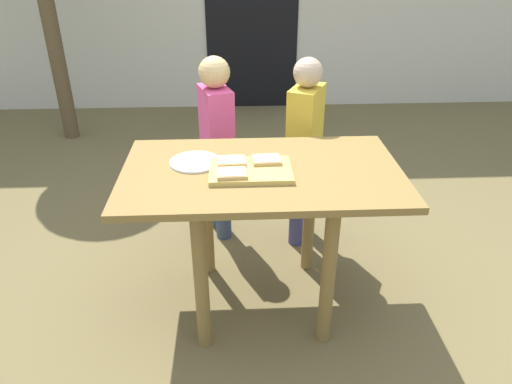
{
  "coord_description": "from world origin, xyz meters",
  "views": [
    {
      "loc": [
        -0.11,
        -1.83,
        1.62
      ],
      "look_at": [
        -0.02,
        0.0,
        0.62
      ],
      "focal_mm": 33.47,
      "sensor_mm": 36.0,
      "label": 1
    }
  ],
  "objects_px": {
    "plate_white_left": "(195,162)",
    "child_left": "(217,138)",
    "cutting_board": "(251,171)",
    "pizza_slice_far_left": "(232,161)",
    "dining_table": "(262,194)",
    "child_right": "(304,143)",
    "pizza_slice_near_left": "(232,173)",
    "pizza_slice_far_right": "(267,160)"
  },
  "relations": [
    {
      "from": "pizza_slice_near_left",
      "to": "child_left",
      "type": "relative_size",
      "value": 0.12
    },
    {
      "from": "child_right",
      "to": "pizza_slice_far_left",
      "type": "bearing_deg",
      "value": -126.28
    },
    {
      "from": "child_left",
      "to": "child_right",
      "type": "xyz_separation_m",
      "value": [
        0.48,
        -0.09,
        -0.0
      ]
    },
    {
      "from": "cutting_board",
      "to": "plate_white_left",
      "type": "xyz_separation_m",
      "value": [
        -0.24,
        0.11,
        -0.01
      ]
    },
    {
      "from": "pizza_slice_near_left",
      "to": "child_right",
      "type": "bearing_deg",
      "value": 58.92
    },
    {
      "from": "cutting_board",
      "to": "pizza_slice_far_right",
      "type": "height_order",
      "value": "pizza_slice_far_right"
    },
    {
      "from": "pizza_slice_far_left",
      "to": "child_right",
      "type": "relative_size",
      "value": 0.12
    },
    {
      "from": "cutting_board",
      "to": "child_left",
      "type": "xyz_separation_m",
      "value": [
        -0.16,
        0.68,
        -0.13
      ]
    },
    {
      "from": "child_left",
      "to": "pizza_slice_far_right",
      "type": "bearing_deg",
      "value": -69.35
    },
    {
      "from": "dining_table",
      "to": "child_left",
      "type": "bearing_deg",
      "value": 107.91
    },
    {
      "from": "cutting_board",
      "to": "pizza_slice_far_left",
      "type": "relative_size",
      "value": 2.73
    },
    {
      "from": "dining_table",
      "to": "child_left",
      "type": "distance_m",
      "value": 0.69
    },
    {
      "from": "pizza_slice_near_left",
      "to": "child_right",
      "type": "relative_size",
      "value": 0.12
    },
    {
      "from": "pizza_slice_near_left",
      "to": "pizza_slice_far_left",
      "type": "xyz_separation_m",
      "value": [
        -0.0,
        0.12,
        0.0
      ]
    },
    {
      "from": "pizza_slice_far_right",
      "to": "child_right",
      "type": "bearing_deg",
      "value": 65.28
    },
    {
      "from": "pizza_slice_near_left",
      "to": "plate_white_left",
      "type": "xyz_separation_m",
      "value": [
        -0.16,
        0.17,
        -0.03
      ]
    },
    {
      "from": "cutting_board",
      "to": "pizza_slice_far_left",
      "type": "xyz_separation_m",
      "value": [
        -0.08,
        0.06,
        0.02
      ]
    },
    {
      "from": "pizza_slice_far_right",
      "to": "cutting_board",
      "type": "bearing_deg",
      "value": -138.38
    },
    {
      "from": "dining_table",
      "to": "child_left",
      "type": "xyz_separation_m",
      "value": [
        -0.21,
        0.65,
        -0.0
      ]
    },
    {
      "from": "pizza_slice_far_right",
      "to": "child_right",
      "type": "distance_m",
      "value": 0.6
    },
    {
      "from": "plate_white_left",
      "to": "child_right",
      "type": "height_order",
      "value": "child_right"
    },
    {
      "from": "cutting_board",
      "to": "child_left",
      "type": "relative_size",
      "value": 0.32
    },
    {
      "from": "dining_table",
      "to": "child_left",
      "type": "height_order",
      "value": "child_left"
    },
    {
      "from": "dining_table",
      "to": "plate_white_left",
      "type": "bearing_deg",
      "value": 164.67
    },
    {
      "from": "dining_table",
      "to": "child_right",
      "type": "distance_m",
      "value": 0.62
    },
    {
      "from": "dining_table",
      "to": "child_right",
      "type": "bearing_deg",
      "value": 64.61
    },
    {
      "from": "cutting_board",
      "to": "pizza_slice_far_right",
      "type": "relative_size",
      "value": 2.72
    },
    {
      "from": "dining_table",
      "to": "plate_white_left",
      "type": "height_order",
      "value": "plate_white_left"
    },
    {
      "from": "cutting_board",
      "to": "pizza_slice_far_left",
      "type": "distance_m",
      "value": 0.1
    },
    {
      "from": "dining_table",
      "to": "plate_white_left",
      "type": "distance_m",
      "value": 0.32
    },
    {
      "from": "plate_white_left",
      "to": "child_left",
      "type": "xyz_separation_m",
      "value": [
        0.08,
        0.57,
        -0.12
      ]
    },
    {
      "from": "dining_table",
      "to": "pizza_slice_far_right",
      "type": "bearing_deg",
      "value": 54.8
    },
    {
      "from": "pizza_slice_far_right",
      "to": "pizza_slice_far_left",
      "type": "relative_size",
      "value": 1.0
    },
    {
      "from": "dining_table",
      "to": "pizza_slice_far_right",
      "type": "height_order",
      "value": "pizza_slice_far_right"
    },
    {
      "from": "child_left",
      "to": "dining_table",
      "type": "bearing_deg",
      "value": -72.09
    },
    {
      "from": "cutting_board",
      "to": "pizza_slice_far_left",
      "type": "height_order",
      "value": "pizza_slice_far_left"
    },
    {
      "from": "pizza_slice_far_left",
      "to": "plate_white_left",
      "type": "height_order",
      "value": "pizza_slice_far_left"
    },
    {
      "from": "pizza_slice_near_left",
      "to": "child_left",
      "type": "distance_m",
      "value": 0.76
    },
    {
      "from": "dining_table",
      "to": "child_right",
      "type": "relative_size",
      "value": 1.12
    },
    {
      "from": "dining_table",
      "to": "pizza_slice_near_left",
      "type": "xyz_separation_m",
      "value": [
        -0.13,
        -0.09,
        0.15
      ]
    },
    {
      "from": "child_left",
      "to": "pizza_slice_far_left",
      "type": "bearing_deg",
      "value": -82.53
    },
    {
      "from": "child_right",
      "to": "plate_white_left",
      "type": "bearing_deg",
      "value": -138.97
    }
  ]
}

